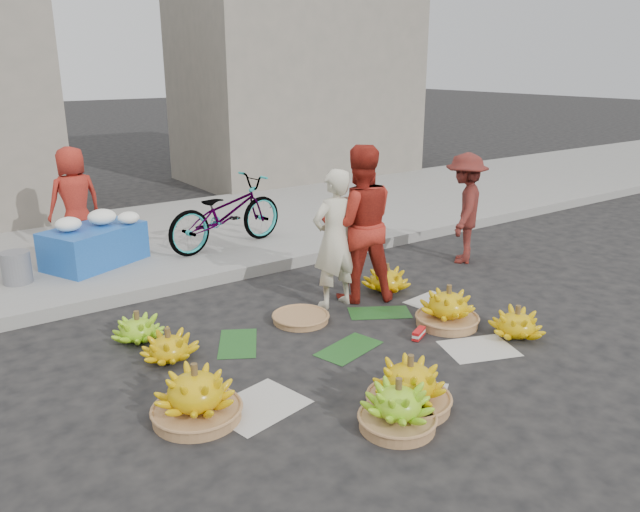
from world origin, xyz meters
TOP-DOWN VIEW (x-y plane):
  - ground at (0.00, 0.00)m, footprint 80.00×80.00m
  - curb at (0.00, 2.20)m, footprint 40.00×0.25m
  - sidewalk at (0.00, 4.30)m, footprint 40.00×4.00m
  - building_right at (4.50, 7.70)m, footprint 5.00×3.00m
  - newspaper_scatter at (0.00, -0.80)m, footprint 3.20×1.80m
  - banana_leaves at (-0.10, 0.20)m, footprint 2.00×1.00m
  - banana_bunch_0 at (-1.76, -0.48)m, footprint 0.77×0.77m
  - banana_bunch_1 at (-0.61, -1.44)m, footprint 0.58×0.58m
  - banana_bunch_2 at (-0.35, -1.28)m, footprint 0.64×0.64m
  - banana_bunch_3 at (1.41, -0.92)m, footprint 0.53×0.53m
  - banana_bunch_4 at (1.06, -0.34)m, footprint 0.70×0.70m
  - banana_bunch_5 at (1.20, 0.77)m, footprint 0.63×0.63m
  - banana_bunch_6 at (-1.56, 0.55)m, footprint 0.48×0.48m
  - banana_bunch_7 at (-1.65, 1.12)m, footprint 0.57×0.57m
  - basket_spare at (-0.11, 0.60)m, footprint 0.75×0.75m
  - incense_stack at (0.60, -0.40)m, footprint 0.21×0.15m
  - vendor_cream at (0.44, 0.77)m, footprint 0.56×0.37m
  - vendor_red at (0.78, 0.78)m, footprint 1.04×0.94m
  - man_striped at (2.78, 1.06)m, footprint 1.07×1.00m
  - flower_table at (-1.38, 3.37)m, footprint 1.35×1.14m
  - grey_bucket at (-2.33, 3.19)m, footprint 0.33×0.33m
  - flower_vendor at (-1.39, 4.09)m, footprint 0.74×0.54m
  - bicycle at (0.33, 3.12)m, footprint 0.92×1.90m

SIDE VIEW (x-z plane):
  - ground at x=0.00m, z-range 0.00..0.00m
  - newspaper_scatter at x=0.00m, z-range 0.00..0.01m
  - banana_leaves at x=-0.10m, z-range 0.00..0.01m
  - basket_spare at x=-0.11m, z-range 0.00..0.07m
  - incense_stack at x=0.60m, z-range 0.01..0.09m
  - sidewalk at x=0.00m, z-range 0.00..0.12m
  - curb at x=0.00m, z-range 0.00..0.15m
  - banana_bunch_7 at x=-1.65m, z-range -0.02..0.28m
  - banana_bunch_6 at x=-1.56m, z-range -0.02..0.29m
  - banana_bunch_3 at x=1.41m, z-range -0.02..0.30m
  - banana_bunch_5 at x=1.20m, z-range -0.02..0.31m
  - banana_bunch_1 at x=-0.61m, z-range -0.03..0.37m
  - banana_bunch_4 at x=1.06m, z-range -0.03..0.40m
  - banana_bunch_2 at x=-0.35m, z-range -0.03..0.41m
  - banana_bunch_0 at x=-1.76m, z-range -0.03..0.42m
  - grey_bucket at x=-2.33m, z-range 0.12..0.49m
  - flower_table at x=-1.38m, z-range 0.06..0.73m
  - bicycle at x=0.33m, z-range 0.12..1.08m
  - man_striped at x=2.78m, z-range 0.00..1.45m
  - vendor_cream at x=0.44m, z-range 0.00..1.51m
  - flower_vendor at x=-1.39m, z-range 0.12..1.53m
  - vendor_red at x=0.78m, z-range 0.00..1.74m
  - building_right at x=4.50m, z-range 0.00..5.00m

